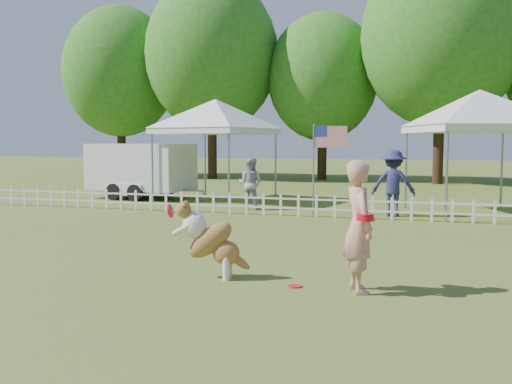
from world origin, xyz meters
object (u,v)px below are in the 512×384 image
Objects in this scene: dog at (211,240)px; cargo_trailer at (141,171)px; frisbee_on_turf at (295,286)px; canopy_tent_left at (216,152)px; canopy_tent_right at (478,154)px; spectator_a at (250,183)px; spectator_b at (393,183)px; flag_pole at (313,170)px; handler at (359,226)px.

dog is 12.69m from cargo_trailer.
frisbee_on_turf is 12.02m from canopy_tent_left.
canopy_tent_left is (-4.01, 10.51, 1.14)m from dog.
canopy_tent_right reaches higher than spectator_a.
frisbee_on_turf is 8.40m from spectator_b.
canopy_tent_right is 1.35× the size of flag_pole.
handler reaches higher than frisbee_on_turf.
spectator_b reaches higher than handler.
frisbee_on_turf is 13.59m from cargo_trailer.
flag_pole is at bearing 82.10° from dog.
spectator_b is (9.06, -2.43, -0.10)m from cargo_trailer.
frisbee_on_turf is (-0.88, -0.01, -0.89)m from handler.
spectator_a is at bearing -14.33° from cargo_trailer.
canopy_tent_right is 2.65m from spectator_b.
handler is 12.34m from canopy_tent_left.
canopy_tent_left is 2.87m from spectator_a.
cargo_trailer is (-11.29, 1.23, -0.70)m from canopy_tent_right.
flag_pole is at bearing 164.33° from spectator_a.
spectator_b reaches higher than frisbee_on_turf.
flag_pole is 2.22m from spectator_b.
spectator_a is (4.82, -2.05, -0.23)m from cargo_trailer.
canopy_tent_right is 6.58m from spectator_a.
canopy_tent_left reaches higher than frisbee_on_turf.
canopy_tent_right is at bearing -36.61° from handler.
spectator_b is (4.24, -0.38, 0.12)m from spectator_a.
dog is 0.73× the size of spectator_a.
cargo_trailer is (-9.15, 10.73, 0.12)m from handler.
canopy_tent_left is 2.18× the size of spectator_a.
canopy_tent_right is 0.74× the size of cargo_trailer.
frisbee_on_turf is 0.06× the size of canopy_tent_left.
dog is 0.63× the size of spectator_b.
spectator_a is at bearing 95.83° from dog.
dog is at bearing 62.93° from handler.
frisbee_on_turf is 0.06× the size of canopy_tent_right.
cargo_trailer is at bearing 152.40° from flag_pole.
flag_pole is at bearing -21.59° from canopy_tent_left.
frisbee_on_turf is 0.04× the size of cargo_trailer.
canopy_tent_left is (-6.21, 10.63, 0.82)m from handler.
canopy_tent_left is 8.42m from canopy_tent_right.
spectator_a is at bearing 165.59° from canopy_tent_right.
flag_pole is (-2.23, 7.88, 0.37)m from handler.
spectator_b is (0.80, 8.31, 0.90)m from frisbee_on_turf.
cargo_trailer is at bearing -17.89° from spectator_a.
canopy_tent_right is at bearing 2.45° from cargo_trailer.
canopy_tent_right is (4.34, 9.37, 1.13)m from dog.
canopy_tent_right is at bearing 72.36° from frisbee_on_turf.
canopy_tent_right is at bearing 57.04° from dog.
frisbee_on_turf is 0.11× the size of spectator_b.
canopy_tent_left reaches higher than canopy_tent_right.
flag_pole reaches higher than dog.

